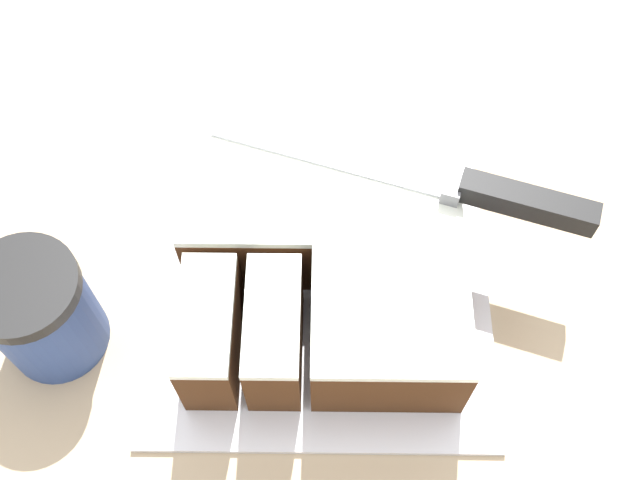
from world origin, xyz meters
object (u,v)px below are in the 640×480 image
object	(u,v)px
cake_board	(320,264)
knife	(480,191)
cake	(324,236)
coffee_cup	(41,312)

from	to	relation	value
cake_board	knife	size ratio (longest dim) A/B	1.07
cake	coffee_cup	world-z (taller)	coffee_cup
cake_board	cake	xyz separation A→B (m)	(0.00, 0.00, 0.05)
cake_board	coffee_cup	xyz separation A→B (m)	(-0.23, -0.08, 0.05)
cake_board	knife	distance (m)	0.17
cake_board	knife	bearing A→B (deg)	8.20
knife	coffee_cup	distance (m)	0.38
cake	knife	size ratio (longest dim) A/B	0.87
knife	cake	bearing A→B (deg)	24.38
cake_board	cake	world-z (taller)	cake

